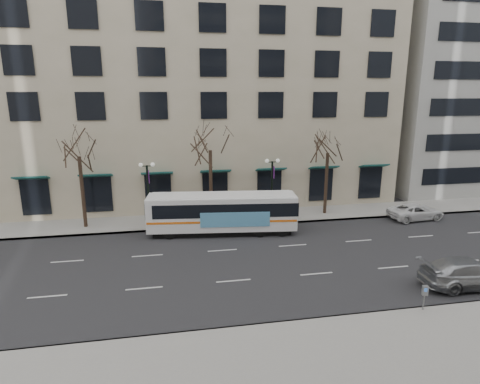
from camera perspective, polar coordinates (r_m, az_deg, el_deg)
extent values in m
plane|color=black|center=(25.55, -1.80, -10.24)|extent=(160.00, 160.00, 0.00)
cube|color=gray|center=(34.73, 4.13, -3.45)|extent=(80.00, 4.00, 0.15)
cube|color=tan|center=(44.07, -8.91, 15.86)|extent=(40.00, 20.00, 24.00)
cube|color=#999993|center=(56.95, 30.01, 19.37)|extent=(25.00, 20.00, 35.00)
cylinder|color=black|center=(33.38, -21.47, -0.15)|extent=(0.28, 0.28, 5.74)
cylinder|color=black|center=(32.89, -4.16, 0.79)|extent=(0.28, 0.28, 5.95)
cylinder|color=black|center=(35.42, 12.14, 1.07)|extent=(0.28, 0.28, 5.46)
cylinder|color=black|center=(32.28, -12.88, -0.66)|extent=(0.16, 0.16, 5.00)
cylinder|color=black|center=(32.94, -12.65, -4.61)|extent=(0.36, 0.36, 0.30)
cube|color=black|center=(31.76, -13.12, 3.62)|extent=(0.90, 0.06, 0.06)
sphere|color=silver|center=(31.77, -13.94, 3.76)|extent=(0.32, 0.32, 0.32)
sphere|color=silver|center=(31.72, -12.32, 3.84)|extent=(0.32, 0.32, 0.32)
cube|color=#67217E|center=(31.91, -12.82, 2.13)|extent=(0.04, 0.45, 1.00)
cylinder|color=black|center=(33.33, 4.54, 0.12)|extent=(0.16, 0.16, 5.00)
cylinder|color=black|center=(33.97, 4.47, -3.72)|extent=(0.36, 0.36, 0.30)
cube|color=black|center=(32.83, 4.63, 4.28)|extent=(0.90, 0.06, 0.06)
sphere|color=silver|center=(32.70, 3.87, 4.43)|extent=(0.32, 0.32, 0.32)
sphere|color=silver|center=(32.93, 5.39, 4.47)|extent=(0.32, 0.32, 0.32)
cube|color=#67217E|center=(33.01, 4.80, 2.83)|extent=(0.04, 0.45, 1.00)
cube|color=white|center=(30.41, -2.57, -2.80)|extent=(11.33, 3.69, 2.55)
cube|color=black|center=(30.85, -2.54, -5.36)|extent=(10.41, 3.30, 0.42)
cube|color=black|center=(30.30, -2.05, -2.08)|extent=(10.89, 3.67, 1.02)
cube|color=orange|center=(30.54, -2.56, -3.59)|extent=(11.22, 3.70, 0.17)
cube|color=#549DCC|center=(29.34, -0.69, -3.95)|extent=(5.07, 0.65, 1.11)
cube|color=white|center=(30.05, -2.59, -0.43)|extent=(10.75, 3.38, 0.07)
cylinder|color=black|center=(29.96, -10.00, -5.75)|extent=(0.95, 0.37, 0.93)
cylinder|color=black|center=(31.97, -9.60, -4.45)|extent=(0.95, 0.37, 0.93)
cylinder|color=black|center=(29.96, 2.85, -5.54)|extent=(0.95, 0.37, 0.93)
cylinder|color=black|center=(31.97, 2.42, -4.26)|extent=(0.95, 0.37, 0.93)
cylinder|color=black|center=(30.19, 6.02, -5.45)|extent=(0.95, 0.37, 0.93)
cylinder|color=black|center=(32.18, 5.38, -4.18)|extent=(0.95, 0.37, 0.93)
imported|color=#A5A9AD|center=(25.92, 29.85, -9.94)|extent=(5.56, 2.49, 1.58)
imported|color=white|center=(37.07, 23.73, -2.57)|extent=(4.85, 2.54, 1.30)
cylinder|color=gray|center=(22.15, 24.66, -13.95)|extent=(0.08, 0.08, 0.88)
cube|color=gray|center=(21.90, 24.82, -12.58)|extent=(0.31, 0.25, 0.49)
cube|color=blue|center=(21.82, 25.03, -12.50)|extent=(0.14, 0.06, 0.18)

